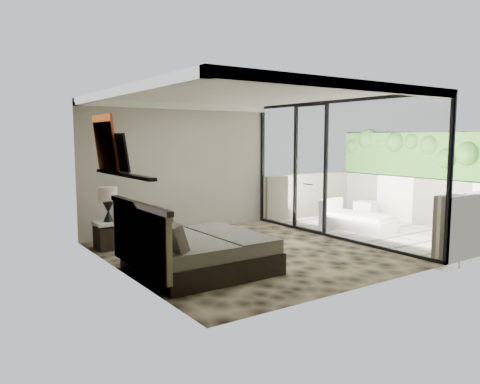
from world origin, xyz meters
TOP-DOWN VIEW (x-y plane):
  - floor at (0.00, 0.00)m, footprint 5.00×5.00m
  - ceiling at (0.00, 0.00)m, footprint 4.50×5.00m
  - back_wall at (0.00, 2.49)m, footprint 4.50×0.02m
  - left_wall at (-2.24, 0.00)m, footprint 0.02×5.00m
  - glass_wall at (2.25, 0.00)m, footprint 0.08×5.00m
  - terrace_slab at (3.75, 0.00)m, footprint 3.00×5.00m
  - parapet_far at (5.10, 0.00)m, footprint 0.30×5.00m
  - foliage_hedge at (5.10, 0.00)m, footprint 0.36×4.60m
  - picture_ledge at (-2.18, 0.10)m, footprint 0.12×2.20m
  - bed at (-1.33, -0.53)m, footprint 1.98×1.92m
  - nightstand at (-1.91, 1.69)m, footprint 0.64×0.64m
  - table_lamp at (-1.90, 1.67)m, footprint 0.35×0.35m
  - abstract_canvas at (-2.19, 0.84)m, footprint 0.13×0.90m
  - framed_print at (-2.14, 0.28)m, footprint 0.11×0.50m
  - ottoman at (4.45, 1.09)m, footprint 0.58×0.58m
  - lounger at (3.34, 0.41)m, footprint 1.03×1.70m

SIDE VIEW (x-z plane):
  - terrace_slab at x=3.75m, z-range -0.12..0.00m
  - floor at x=0.00m, z-range 0.00..0.00m
  - lounger at x=3.34m, z-range -0.12..0.51m
  - ottoman at x=4.45m, z-range 0.00..0.46m
  - nightstand at x=-1.91m, z-range 0.00..0.49m
  - bed at x=-1.33m, z-range -0.22..0.87m
  - parapet_far at x=5.10m, z-range 0.00..1.10m
  - table_lamp at x=-1.90m, z-range 0.61..1.25m
  - back_wall at x=0.00m, z-range 0.00..2.80m
  - left_wall at x=-2.24m, z-range 0.00..2.80m
  - glass_wall at x=2.25m, z-range 0.00..2.80m
  - picture_ledge at x=-2.18m, z-range 1.48..1.52m
  - foliage_hedge at x=5.10m, z-range 1.10..2.20m
  - framed_print at x=-2.14m, z-range 1.53..2.12m
  - abstract_canvas at x=-2.19m, z-range 1.53..2.42m
  - ceiling at x=0.00m, z-range 2.78..2.80m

